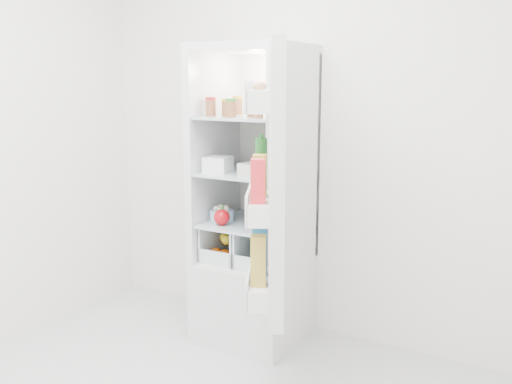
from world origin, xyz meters
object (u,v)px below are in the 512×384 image
Objects in this scene: red_cabbage at (261,208)px; fridge_door at (273,186)px; refrigerator at (257,233)px; mushroom_bowl at (222,216)px.

fridge_door reaches higher than red_cabbage.
refrigerator is 0.25m from mushroom_bowl.
fridge_door is at bearing -55.47° from red_cabbage.
red_cabbage is 0.25m from mushroom_bowl.
red_cabbage is at bearing 6.82° from fridge_door.
refrigerator reaches higher than mushroom_bowl.
refrigerator is at bearing 8.43° from fridge_door.
fridge_door is (0.44, -0.60, 0.43)m from refrigerator.
fridge_door is at bearing -53.86° from refrigerator.
red_cabbage is 1.14× the size of mushroom_bowl.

